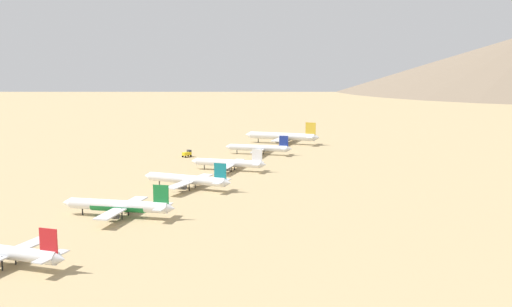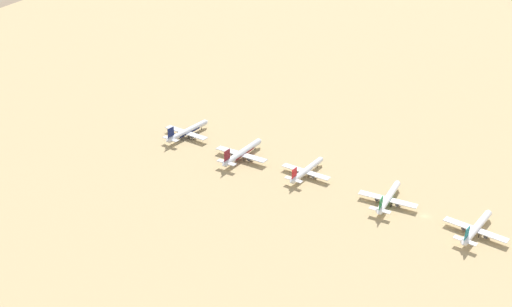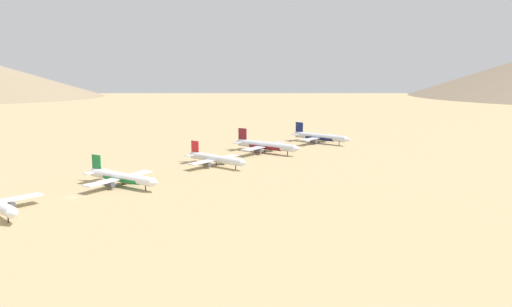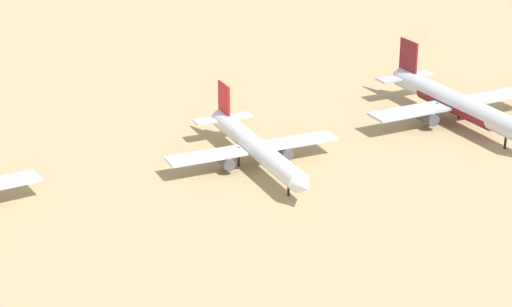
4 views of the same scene
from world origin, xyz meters
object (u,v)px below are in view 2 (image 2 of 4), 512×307
parked_jet_3 (476,228)px  parked_jet_5 (307,170)px  parked_jet_7 (187,131)px  parked_jet_4 (388,198)px  parked_jet_6 (242,153)px

parked_jet_3 → parked_jet_5: bearing=83.3°
parked_jet_5 → parked_jet_7: size_ratio=0.91×
parked_jet_4 → parked_jet_5: parked_jet_4 is taller
parked_jet_3 → parked_jet_7: 206.16m
parked_jet_4 → parked_jet_5: (6.06, 55.28, -0.07)m
parked_jet_5 → parked_jet_6: size_ratio=0.87×
parked_jet_6 → parked_jet_7: 53.01m
parked_jet_5 → parked_jet_4: bearing=-96.3°
parked_jet_4 → parked_jet_6: 102.70m
parked_jet_5 → parked_jet_7: (9.11, 99.42, 0.36)m
parked_jet_5 → parked_jet_6: (-0.38, 47.26, 0.53)m
parked_jet_7 → parked_jet_5: bearing=-95.2°
parked_jet_6 → parked_jet_7: parked_jet_6 is taller
parked_jet_5 → parked_jet_6: 47.27m
parked_jet_3 → parked_jet_6: size_ratio=0.89×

